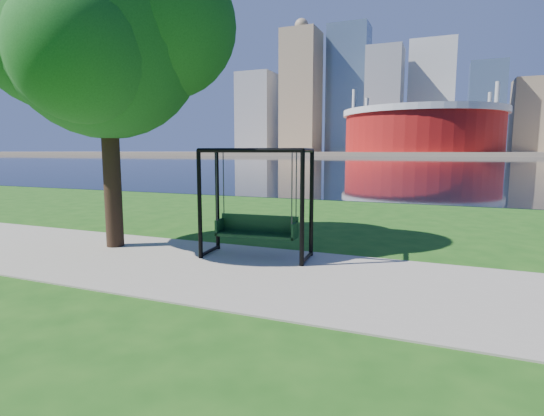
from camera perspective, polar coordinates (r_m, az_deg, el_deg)
The scene contains 8 objects.
ground at distance 8.69m, azimuth -0.11°, elevation -7.99°, with size 900.00×900.00×0.00m, color #1E5114.
path at distance 8.25m, azimuth -1.46°, elevation -8.75°, with size 120.00×4.00×0.03m, color #9E937F.
river at distance 109.81m, azimuth 20.80°, elevation 5.91°, with size 900.00×180.00×0.02m, color black.
far_bank at distance 313.75m, azimuth 21.94°, elevation 6.83°, with size 900.00×228.00×2.00m, color #937F60.
stadium at distance 243.38m, azimuth 19.53°, elevation 9.99°, with size 83.00×83.00×32.00m.
skyline at distance 328.93m, azimuth 21.51°, elevation 12.96°, with size 392.00×66.00×96.50m.
swing at distance 9.26m, azimuth -2.08°, elevation 0.33°, with size 2.44×1.24×2.41m.
park_tree at distance 11.32m, azimuth -21.53°, elevation 20.79°, with size 5.82×5.25×7.22m.
Camera 1 is at (3.20, -7.74, 2.34)m, focal length 28.00 mm.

